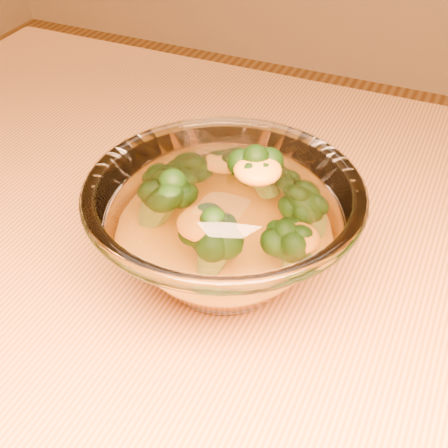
{
  "coord_description": "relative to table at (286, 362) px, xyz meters",
  "views": [
    {
      "loc": [
        0.1,
        -0.38,
        1.14
      ],
      "look_at": [
        -0.06,
        -0.01,
        0.81
      ],
      "focal_mm": 50.0,
      "sensor_mm": 36.0,
      "label": 1
    }
  ],
  "objects": [
    {
      "name": "table",
      "position": [
        0.0,
        0.0,
        0.0
      ],
      "size": [
        1.2,
        0.8,
        0.75
      ],
      "color": "#C4743A",
      "rests_on": "ground"
    },
    {
      "name": "cheese_sauce",
      "position": [
        -0.06,
        -0.01,
        0.13
      ],
      "size": [
        0.13,
        0.13,
        0.04
      ],
      "primitive_type": "ellipsoid",
      "color": "orange",
      "rests_on": "glass_bowl"
    },
    {
      "name": "glass_bowl",
      "position": [
        -0.06,
        -0.01,
        0.15
      ],
      "size": [
        0.23,
        0.23,
        0.1
      ],
      "color": "white",
      "rests_on": "table"
    },
    {
      "name": "broccoli_heap",
      "position": [
        -0.07,
        0.01,
        0.17
      ],
      "size": [
        0.16,
        0.15,
        0.08
      ],
      "color": "black",
      "rests_on": "cheese_sauce"
    }
  ]
}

